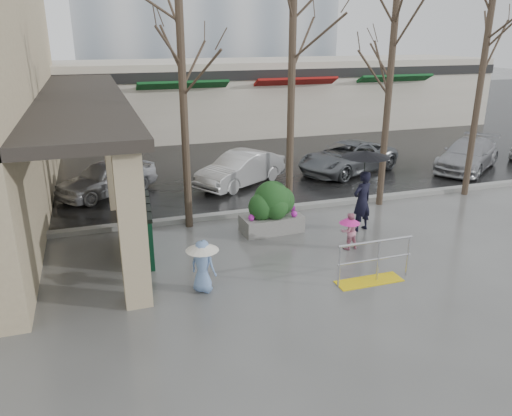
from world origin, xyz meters
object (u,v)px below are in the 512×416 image
planter (272,208)px  tree_midwest (293,42)px  news_boxes (141,229)px  child_pink (349,229)px  handrail (372,267)px  tree_west (181,48)px  woman (363,182)px  tree_east (487,36)px  car_d (468,155)px  tree_mideast (392,54)px  car_a (107,177)px  child_blue (203,261)px  car_b (241,169)px  car_c (348,157)px

planter → tree_midwest: bearing=49.2°
news_boxes → planter: bearing=9.8°
tree_midwest → child_pink: bearing=-79.8°
handrail → tree_west: bearing=125.0°
tree_west → news_boxes: tree_west is taller
tree_midwest → woman: bearing=-50.9°
tree_east → car_d: (2.43, 2.82, -4.75)m
tree_west → child_pink: size_ratio=6.72×
tree_mideast → child_pink: (-2.77, -2.97, -4.28)m
tree_mideast → car_a: (-8.65, 3.99, -4.23)m
child_blue → car_b: 8.25m
planter → handrail: bearing=-72.5°
woman → child_pink: size_ratio=2.39×
car_a → car_c: same height
child_pink → car_c: size_ratio=0.22×
planter → tree_east: bearing=8.4°
news_boxes → car_d: (13.96, 4.31, -0.04)m
tree_mideast → tree_east: 3.54m
planter → tree_mideast: bearing=15.0°
child_pink → car_c: (3.67, 6.96, 0.05)m
woman → news_boxes: bearing=-19.0°
tree_midwest → news_boxes: (-4.73, -1.50, -4.56)m
planter → car_b: planter is taller
woman → child_blue: woman is taller
child_blue → handrail: bearing=-150.3°
car_a → car_b: same height
tree_mideast → car_a: 10.42m
tree_west → woman: size_ratio=2.81×
car_d → news_boxes: bearing=-107.5°
car_b → car_a: bearing=-126.6°
tree_east → car_a: size_ratio=1.95×
car_c → car_d: (5.03, -1.18, 0.00)m
tree_west → planter: tree_west is taller
handrail → car_d: (9.07, 7.62, 0.25)m
planter → car_b: 4.77m
handrail → news_boxes: news_boxes is taller
planter → child_blue: bearing=-132.9°
woman → child_pink: (-0.98, -1.10, -0.88)m
tree_mideast → car_a: tree_mideast is taller
tree_mideast → news_boxes: tree_mideast is taller
handrail → child_blue: child_blue is taller
handrail → woman: (1.36, 2.93, 1.08)m
planter → car_a: size_ratio=0.48×
news_boxes → woman: bearing=1.1°
tree_east → woman: (-5.28, -1.87, -3.92)m
child_pink → news_boxes: (-5.26, 1.47, 0.10)m
tree_east → planter: 9.15m
tree_midwest → car_d: bearing=17.0°
car_c → car_a: bearing=-111.6°
tree_midwest → tree_mideast: bearing=-0.0°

